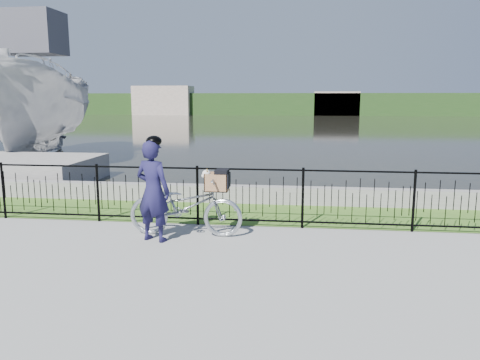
# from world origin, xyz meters

# --- Properties ---
(ground) EXTENTS (120.00, 120.00, 0.00)m
(ground) POSITION_xyz_m (0.00, 0.00, 0.00)
(ground) COLOR gray
(ground) RESTS_ON ground
(grass_strip) EXTENTS (60.00, 2.00, 0.01)m
(grass_strip) POSITION_xyz_m (0.00, 2.60, 0.00)
(grass_strip) COLOR #436C22
(grass_strip) RESTS_ON ground
(water) EXTENTS (120.00, 120.00, 0.00)m
(water) POSITION_xyz_m (0.00, 33.00, 0.00)
(water) COLOR black
(water) RESTS_ON ground
(quay_wall) EXTENTS (60.00, 0.30, 0.40)m
(quay_wall) POSITION_xyz_m (0.00, 3.60, 0.20)
(quay_wall) COLOR gray
(quay_wall) RESTS_ON ground
(fence) EXTENTS (14.00, 0.06, 1.15)m
(fence) POSITION_xyz_m (0.00, 1.60, 0.58)
(fence) COLOR black
(fence) RESTS_ON ground
(far_treeline) EXTENTS (120.00, 6.00, 3.00)m
(far_treeline) POSITION_xyz_m (0.00, 60.00, 1.50)
(far_treeline) COLOR #223F18
(far_treeline) RESTS_ON ground
(far_building_left) EXTENTS (8.00, 4.00, 4.00)m
(far_building_left) POSITION_xyz_m (-18.00, 58.00, 2.00)
(far_building_left) COLOR #A89787
(far_building_left) RESTS_ON ground
(far_building_right) EXTENTS (6.00, 3.00, 3.20)m
(far_building_right) POSITION_xyz_m (6.00, 58.50, 1.60)
(far_building_right) COLOR #A89787
(far_building_right) RESTS_ON ground
(bicycle_rig) EXTENTS (2.03, 0.71, 1.21)m
(bicycle_rig) POSITION_xyz_m (-1.05, 0.88, 0.54)
(bicycle_rig) COLOR #A5ABB1
(bicycle_rig) RESTS_ON ground
(cyclist) EXTENTS (0.73, 0.59, 1.80)m
(cyclist) POSITION_xyz_m (-1.53, 0.51, 0.89)
(cyclist) COLOR #171439
(cyclist) RESTS_ON ground
(boat_near) EXTENTS (6.30, 10.56, 5.63)m
(boat_near) POSITION_xyz_m (-9.22, 10.28, 2.03)
(boat_near) COLOR beige
(boat_near) RESTS_ON water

